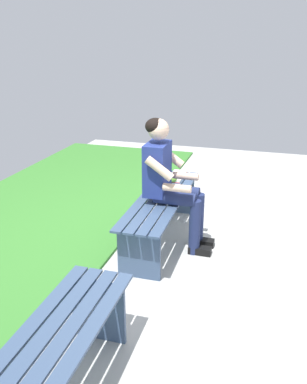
% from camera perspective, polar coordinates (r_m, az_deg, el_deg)
% --- Properties ---
extents(ground_plane, '(10.00, 7.00, 0.04)m').
position_cam_1_polar(ground_plane, '(3.28, 13.28, -17.65)').
color(ground_plane, '#B2B2AD').
extents(bench_near, '(1.74, 0.45, 0.48)m').
position_cam_1_polar(bench_near, '(4.18, 1.10, -2.15)').
color(bench_near, '#384C6B').
rests_on(bench_near, ground).
extents(bench_far, '(1.57, 0.45, 0.48)m').
position_cam_1_polar(bench_far, '(2.43, -14.39, -22.16)').
color(bench_far, '#384C6B').
rests_on(bench_far, ground).
extents(person_seated, '(0.50, 0.69, 1.28)m').
position_cam_1_polar(person_seated, '(3.95, 2.24, 1.89)').
color(person_seated, navy).
rests_on(person_seated, ground).
extents(apple, '(0.08, 0.08, 0.08)m').
position_cam_1_polar(apple, '(4.53, 2.80, 1.81)').
color(apple, '#72B738').
rests_on(apple, bench_near).
extents(book_open, '(0.41, 0.16, 0.02)m').
position_cam_1_polar(book_open, '(4.72, 3.29, 2.20)').
color(book_open, white).
rests_on(book_open, bench_near).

